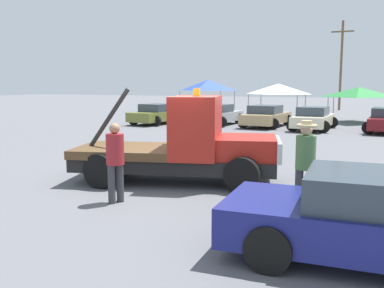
% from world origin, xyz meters
% --- Properties ---
extents(ground_plane, '(160.00, 160.00, 0.00)m').
position_xyz_m(ground_plane, '(0.00, 0.00, 0.00)').
color(ground_plane, slate).
extents(tow_truck, '(5.73, 3.32, 2.51)m').
position_xyz_m(tow_truck, '(0.33, 0.09, 0.96)').
color(tow_truck, black).
rests_on(tow_truck, ground).
extents(person_near_truck, '(0.42, 0.42, 1.87)m').
position_xyz_m(person_near_truck, '(3.62, -1.34, 1.10)').
color(person_near_truck, '#38383D').
rests_on(person_near_truck, ground).
extents(person_at_hood, '(0.39, 0.39, 1.76)m').
position_xyz_m(person_at_hood, '(-0.28, -2.38, 1.02)').
color(person_at_hood, '#38383D').
rests_on(person_at_hood, ground).
extents(parked_car_olive, '(2.82, 4.90, 1.34)m').
position_xyz_m(parked_car_olive, '(-8.57, 14.96, 0.65)').
color(parked_car_olive, olive).
rests_on(parked_car_olive, ground).
extents(parked_car_silver, '(2.57, 4.42, 1.34)m').
position_xyz_m(parked_car_silver, '(-4.66, 15.80, 0.65)').
color(parked_car_silver, '#B7B7BC').
rests_on(parked_car_silver, ground).
extents(parked_car_tan, '(2.73, 4.64, 1.34)m').
position_xyz_m(parked_car_tan, '(-1.52, 15.85, 0.65)').
color(parked_car_tan, tan).
rests_on(parked_car_tan, ground).
extents(parked_car_cream, '(2.49, 4.44, 1.34)m').
position_xyz_m(parked_car_cream, '(1.42, 15.17, 0.65)').
color(parked_car_cream, beige).
rests_on(parked_car_cream, ground).
extents(canopy_tent_blue, '(3.41, 3.41, 2.98)m').
position_xyz_m(canopy_tent_blue, '(-7.69, 21.58, 2.55)').
color(canopy_tent_blue, '#9E9EA3').
rests_on(canopy_tent_blue, ground).
extents(canopy_tent_white, '(3.45, 3.45, 2.66)m').
position_xyz_m(canopy_tent_white, '(-1.91, 20.73, 2.28)').
color(canopy_tent_white, '#9E9EA3').
rests_on(canopy_tent_white, ground).
extents(canopy_tent_green, '(3.64, 3.64, 2.43)m').
position_xyz_m(canopy_tent_green, '(3.49, 21.38, 2.08)').
color(canopy_tent_green, '#9E9EA3').
rests_on(canopy_tent_green, ground).
extents(utility_pole, '(2.20, 0.24, 8.95)m').
position_xyz_m(utility_pole, '(0.98, 36.26, 4.74)').
color(utility_pole, brown).
rests_on(utility_pole, ground).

